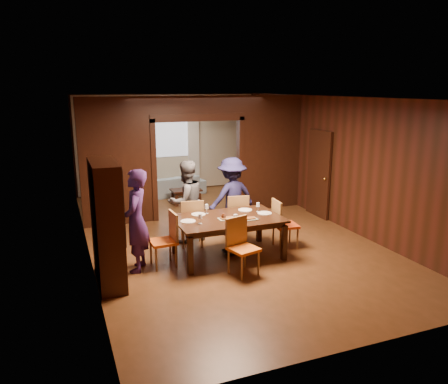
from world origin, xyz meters
name	(u,v)px	position (x,y,z in m)	size (l,w,h in m)	color
floor	(222,235)	(0.00, 0.00, 0.00)	(9.00, 9.00, 0.00)	#563418
ceiling	(222,97)	(0.00, 0.00, 2.90)	(5.50, 9.00, 0.02)	silver
room_walls	(195,153)	(0.00, 1.89, 1.51)	(5.52, 9.01, 2.90)	black
person_purple	(136,221)	(-2.01, -1.17, 0.89)	(0.65, 0.43, 1.78)	#391D55
person_grey	(186,202)	(-0.81, -0.10, 0.84)	(0.82, 0.64, 1.68)	#56575D
person_navy	(232,197)	(0.19, -0.09, 0.84)	(1.09, 0.62, 1.68)	#1D1C47
sofa	(171,185)	(-0.11, 3.85, 0.28)	(1.94, 0.76, 0.57)	#97B2C5
serving_bowl	(230,214)	(-0.26, -1.12, 0.80)	(0.32, 0.32, 0.08)	black
dining_table	(228,237)	(-0.33, -1.17, 0.38)	(1.95, 1.21, 0.76)	black
coffee_table	(186,196)	(0.01, 2.77, 0.20)	(0.80, 0.50, 0.40)	black
chair_left	(163,240)	(-1.56, -1.18, 0.48)	(0.44, 0.44, 0.97)	orange
chair_right	(286,224)	(0.91, -1.13, 0.48)	(0.44, 0.44, 0.97)	#D74114
chair_far_l	(192,222)	(-0.79, -0.37, 0.48)	(0.44, 0.44, 0.97)	#C26112
chair_far_r	(236,216)	(0.19, -0.32, 0.48)	(0.44, 0.44, 0.97)	orange
chair_near	(244,247)	(-0.38, -2.01, 0.48)	(0.44, 0.44, 0.97)	orange
hutch	(107,223)	(-2.53, -1.50, 1.00)	(0.40, 1.20, 2.00)	black
door_right	(319,174)	(2.70, 0.50, 1.05)	(0.06, 0.90, 2.10)	black
window_far	(169,135)	(0.00, 4.44, 1.70)	(1.20, 0.03, 1.30)	silver
curtain_left	(145,151)	(-0.75, 4.40, 1.25)	(0.35, 0.06, 2.40)	white
curtain_right	(193,149)	(0.75, 4.40, 1.25)	(0.35, 0.06, 2.40)	white
plate_left	(188,221)	(-1.08, -1.14, 0.77)	(0.27, 0.27, 0.01)	silver
plate_far_l	(198,214)	(-0.78, -0.79, 0.77)	(0.27, 0.27, 0.01)	silver
plate_far_r	(245,210)	(0.16, -0.84, 0.77)	(0.27, 0.27, 0.01)	white
plate_right	(265,213)	(0.42, -1.17, 0.77)	(0.27, 0.27, 0.01)	silver
plate_near	(233,223)	(-0.36, -1.51, 0.77)	(0.27, 0.27, 0.01)	silver
platter_a	(227,218)	(-0.39, -1.26, 0.78)	(0.30, 0.20, 0.04)	gray
platter_b	(249,219)	(-0.02, -1.43, 0.78)	(0.30, 0.20, 0.04)	slate
wineglass_left	(200,219)	(-0.92, -1.34, 0.85)	(0.08, 0.08, 0.18)	silver
wineglass_far	(207,209)	(-0.61, -0.78, 0.85)	(0.08, 0.08, 0.18)	white
wineglass_right	(258,207)	(0.35, -1.02, 0.85)	(0.08, 0.08, 0.18)	silver
tumbler	(235,218)	(-0.31, -1.47, 0.83)	(0.07, 0.07, 0.14)	white
condiment_jar	(223,217)	(-0.45, -1.26, 0.82)	(0.08, 0.08, 0.11)	#462010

